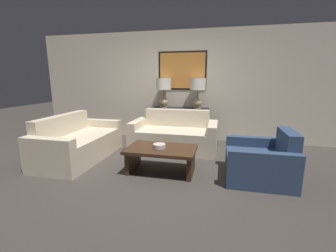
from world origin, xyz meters
name	(u,v)px	position (x,y,z in m)	size (l,w,h in m)	color
ground_plane	(158,174)	(0.00, 0.00, 0.00)	(20.00, 20.00, 0.00)	#3D3833
back_wall	(182,86)	(0.00, 2.32, 1.33)	(7.57, 0.12, 2.65)	beige
console_table	(180,124)	(0.00, 2.05, 0.41)	(1.36, 0.39, 0.82)	black
table_lamp_left	(164,88)	(-0.41, 2.05, 1.29)	(0.36, 0.36, 0.70)	tan
table_lamp_right	(198,88)	(0.41, 2.05, 1.29)	(0.36, 0.36, 0.70)	tan
couch_by_back_wall	(174,136)	(0.00, 1.33, 0.29)	(1.80, 0.90, 0.83)	beige
couch_by_side	(78,144)	(-1.68, 0.35, 0.29)	(0.90, 1.80, 0.83)	beige
coffee_table	(161,154)	(0.04, 0.08, 0.30)	(1.11, 0.69, 0.41)	#3D2616
decorative_bowl	(159,146)	(0.01, 0.07, 0.45)	(0.20, 0.20, 0.06)	beige
armchair_near_back_wall	(261,162)	(1.58, 0.18, 0.26)	(0.95, 0.95, 0.77)	navy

